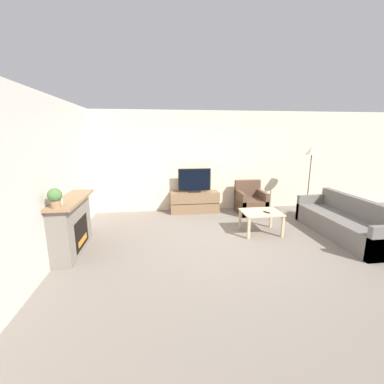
{
  "coord_description": "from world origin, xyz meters",
  "views": [
    {
      "loc": [
        -1.38,
        -4.55,
        2.06
      ],
      "look_at": [
        -0.67,
        0.85,
        0.85
      ],
      "focal_mm": 24.0,
      "sensor_mm": 36.0,
      "label": 1
    }
  ],
  "objects_px": {
    "coffee_table": "(261,215)",
    "floor_lamp": "(312,156)",
    "tv": "(195,181)",
    "mantel_vase_left": "(60,199)",
    "tv_stand": "(194,202)",
    "couch": "(345,223)",
    "remote": "(267,212)",
    "armchair": "(250,203)",
    "fireplace": "(72,225)",
    "potted_plant": "(55,197)"
  },
  "relations": [
    {
      "from": "mantel_vase_left",
      "to": "armchair",
      "type": "height_order",
      "value": "mantel_vase_left"
    },
    {
      "from": "couch",
      "to": "tv",
      "type": "bearing_deg",
      "value": 143.74
    },
    {
      "from": "tv_stand",
      "to": "armchair",
      "type": "distance_m",
      "value": 1.5
    },
    {
      "from": "couch",
      "to": "floor_lamp",
      "type": "distance_m",
      "value": 2.02
    },
    {
      "from": "armchair",
      "to": "fireplace",
      "type": "bearing_deg",
      "value": -154.68
    },
    {
      "from": "mantel_vase_left",
      "to": "tv",
      "type": "height_order",
      "value": "tv"
    },
    {
      "from": "coffee_table",
      "to": "tv_stand",
      "type": "bearing_deg",
      "value": 124.96
    },
    {
      "from": "couch",
      "to": "armchair",
      "type": "bearing_deg",
      "value": 127.15
    },
    {
      "from": "fireplace",
      "to": "armchair",
      "type": "distance_m",
      "value": 4.4
    },
    {
      "from": "coffee_table",
      "to": "potted_plant",
      "type": "bearing_deg",
      "value": -163.96
    },
    {
      "from": "potted_plant",
      "to": "coffee_table",
      "type": "xyz_separation_m",
      "value": [
        3.67,
        1.06,
        -0.76
      ]
    },
    {
      "from": "potted_plant",
      "to": "tv",
      "type": "height_order",
      "value": "potted_plant"
    },
    {
      "from": "potted_plant",
      "to": "tv_stand",
      "type": "bearing_deg",
      "value": 48.04
    },
    {
      "from": "couch",
      "to": "remote",
      "type": "bearing_deg",
      "value": 169.03
    },
    {
      "from": "mantel_vase_left",
      "to": "coffee_table",
      "type": "relative_size",
      "value": 0.24
    },
    {
      "from": "coffee_table",
      "to": "fireplace",
      "type": "bearing_deg",
      "value": -173.05
    },
    {
      "from": "tv_stand",
      "to": "remote",
      "type": "height_order",
      "value": "tv_stand"
    },
    {
      "from": "fireplace",
      "to": "couch",
      "type": "height_order",
      "value": "fireplace"
    },
    {
      "from": "fireplace",
      "to": "remote",
      "type": "xyz_separation_m",
      "value": [
        3.77,
        0.36,
        -0.03
      ]
    },
    {
      "from": "remote",
      "to": "couch",
      "type": "distance_m",
      "value": 1.64
    },
    {
      "from": "tv",
      "to": "remote",
      "type": "xyz_separation_m",
      "value": [
        1.27,
        -1.79,
        -0.37
      ]
    },
    {
      "from": "coffee_table",
      "to": "floor_lamp",
      "type": "distance_m",
      "value": 2.4
    },
    {
      "from": "coffee_table",
      "to": "couch",
      "type": "distance_m",
      "value": 1.72
    },
    {
      "from": "armchair",
      "to": "tv",
      "type": "bearing_deg",
      "value": 169.62
    },
    {
      "from": "fireplace",
      "to": "couch",
      "type": "xyz_separation_m",
      "value": [
        5.36,
        0.05,
        -0.24
      ]
    },
    {
      "from": "potted_plant",
      "to": "couch",
      "type": "height_order",
      "value": "potted_plant"
    },
    {
      "from": "tv",
      "to": "floor_lamp",
      "type": "height_order",
      "value": "floor_lamp"
    },
    {
      "from": "tv_stand",
      "to": "coffee_table",
      "type": "height_order",
      "value": "tv_stand"
    },
    {
      "from": "tv_stand",
      "to": "remote",
      "type": "xyz_separation_m",
      "value": [
        1.27,
        -1.79,
        0.21
      ]
    },
    {
      "from": "mantel_vase_left",
      "to": "armchair",
      "type": "bearing_deg",
      "value": 30.25
    },
    {
      "from": "floor_lamp",
      "to": "tv",
      "type": "bearing_deg",
      "value": 169.9
    },
    {
      "from": "coffee_table",
      "to": "remote",
      "type": "relative_size",
      "value": 5.3
    },
    {
      "from": "floor_lamp",
      "to": "fireplace",
      "type": "bearing_deg",
      "value": -163.4
    },
    {
      "from": "tv_stand",
      "to": "armchair",
      "type": "relative_size",
      "value": 1.53
    },
    {
      "from": "armchair",
      "to": "tv_stand",
      "type": "bearing_deg",
      "value": 169.53
    },
    {
      "from": "coffee_table",
      "to": "floor_lamp",
      "type": "xyz_separation_m",
      "value": [
        1.76,
        1.17,
        1.14
      ]
    },
    {
      "from": "tv",
      "to": "coffee_table",
      "type": "height_order",
      "value": "tv"
    },
    {
      "from": "floor_lamp",
      "to": "armchair",
      "type": "bearing_deg",
      "value": 170.17
    },
    {
      "from": "fireplace",
      "to": "floor_lamp",
      "type": "relative_size",
      "value": 0.79
    },
    {
      "from": "armchair",
      "to": "coffee_table",
      "type": "distance_m",
      "value": 1.46
    },
    {
      "from": "tv_stand",
      "to": "couch",
      "type": "distance_m",
      "value": 3.55
    },
    {
      "from": "tv_stand",
      "to": "coffee_table",
      "type": "xyz_separation_m",
      "value": [
        1.19,
        -1.7,
        0.13
      ]
    },
    {
      "from": "tv",
      "to": "fireplace",
      "type": "bearing_deg",
      "value": -139.25
    },
    {
      "from": "tv_stand",
      "to": "couch",
      "type": "bearing_deg",
      "value": -36.29
    },
    {
      "from": "mantel_vase_left",
      "to": "potted_plant",
      "type": "height_order",
      "value": "potted_plant"
    },
    {
      "from": "mantel_vase_left",
      "to": "tv_stand",
      "type": "xyz_separation_m",
      "value": [
        2.48,
        2.58,
        -0.81
      ]
    },
    {
      "from": "tv",
      "to": "armchair",
      "type": "distance_m",
      "value": 1.61
    },
    {
      "from": "tv_stand",
      "to": "tv",
      "type": "xyz_separation_m",
      "value": [
        0.0,
        -0.0,
        0.58
      ]
    },
    {
      "from": "remote",
      "to": "tv_stand",
      "type": "bearing_deg",
      "value": 98.69
    },
    {
      "from": "potted_plant",
      "to": "couch",
      "type": "distance_m",
      "value": 5.46
    }
  ]
}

